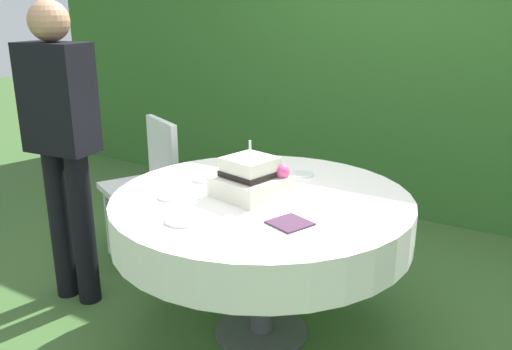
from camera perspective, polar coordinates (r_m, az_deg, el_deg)
ground_plane at (r=2.82m, az=0.57°, el=-16.34°), size 20.00×20.00×0.00m
foliage_hedge at (r=4.41m, az=16.10°, el=13.37°), size 6.92×0.63×2.59m
cake_table at (r=2.52m, az=0.61°, el=-4.34°), size 1.39×1.39×0.73m
wedding_cake at (r=2.46m, az=-0.52°, el=-0.41°), size 0.34×0.34×0.26m
serving_plate_near at (r=2.70m, az=-5.55°, el=-0.48°), size 0.11×0.11×0.01m
serving_plate_far at (r=2.48m, az=-9.07°, el=-2.29°), size 0.11×0.11×0.01m
serving_plate_left at (r=2.21m, az=-7.79°, el=-4.79°), size 0.15×0.15×0.01m
serving_plate_right at (r=2.78m, az=5.01°, el=0.06°), size 0.11×0.11×0.01m
napkin_stack at (r=2.17m, az=3.61°, el=-5.12°), size 0.19×0.19×0.01m
garden_chair at (r=3.46m, az=-11.30°, el=-0.08°), size 0.54×0.54×0.89m
standing_person at (r=2.94m, az=-19.92°, el=3.88°), size 0.38×0.24×1.60m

